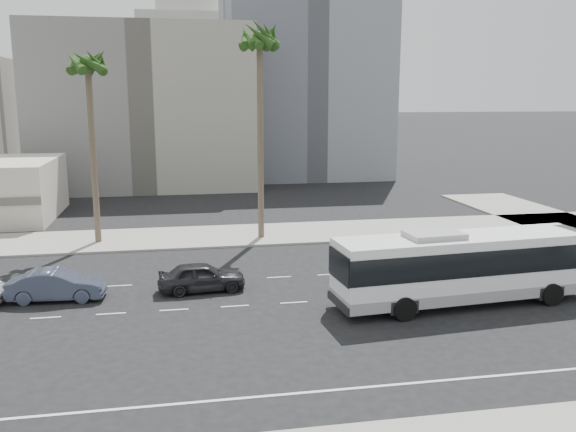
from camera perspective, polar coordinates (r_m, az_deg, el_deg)
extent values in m
plane|color=black|center=(32.01, 5.87, -7.75)|extent=(700.00, 700.00, 0.00)
cube|color=gray|center=(46.51, 0.55, -1.59)|extent=(120.00, 7.00, 0.15)
cube|color=gray|center=(74.12, -13.20, 9.84)|extent=(24.00, 18.00, 18.00)
cube|color=slate|center=(82.77, 1.23, 13.01)|extent=(20.00, 20.00, 26.00)
cube|color=silver|center=(279.36, -9.29, 13.42)|extent=(42.00, 42.00, 44.00)
cube|color=slate|center=(265.67, 1.35, 16.50)|extent=(26.00, 26.00, 70.00)
cube|color=slate|center=(300.18, 4.98, 14.89)|extent=(22.00, 22.00, 60.00)
cube|color=white|center=(31.89, 16.07, -4.37)|extent=(13.38, 4.01, 2.95)
cube|color=black|center=(31.79, 16.11, -3.68)|extent=(13.44, 4.08, 1.25)
cube|color=gray|center=(32.25, 15.94, -6.61)|extent=(13.40, 4.06, 0.57)
cube|color=gray|center=(30.79, 13.38, -1.73)|extent=(2.87, 2.04, 0.34)
cylinder|color=black|center=(33.18, 23.62, -6.94)|extent=(1.14, 0.34, 1.14)
cylinder|color=black|center=(35.50, 21.01, -5.59)|extent=(1.14, 0.34, 1.14)
cylinder|color=black|center=(29.54, 10.37, -8.35)|extent=(1.14, 0.34, 1.14)
cylinder|color=black|center=(32.13, 8.54, -6.68)|extent=(1.14, 0.34, 1.14)
imported|color=#232326|center=(33.26, -8.08, -5.64)|extent=(2.20, 4.78, 1.59)
imported|color=#3A4155|center=(33.66, -20.81, -6.07)|extent=(1.97, 4.92, 1.59)
cylinder|color=brown|center=(43.98, -2.60, 6.80)|extent=(0.39, 0.39, 14.01)
cylinder|color=brown|center=(44.61, -17.74, 5.24)|extent=(0.39, 0.39, 12.30)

